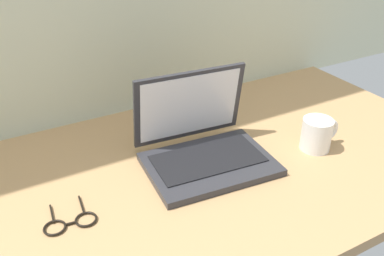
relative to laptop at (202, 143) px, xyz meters
The scene contains 4 objects.
desk 0.12m from the laptop, 160.64° to the right, with size 1.60×0.76×0.03m.
laptop is the anchor object (origin of this frame).
coffee_mug 0.31m from the laptop, 19.60° to the right, with size 0.12×0.08×0.09m.
eyeglasses 0.37m from the laptop, 167.93° to the right, with size 0.12×0.11×0.01m.
Camera 1 is at (-0.37, -0.75, 0.64)m, focal length 39.63 mm.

